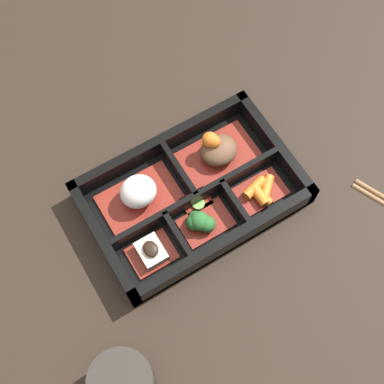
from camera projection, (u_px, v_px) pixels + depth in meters
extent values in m
plane|color=black|center=(192.00, 199.00, 0.79)|extent=(3.00, 3.00, 0.00)
cube|color=black|center=(192.00, 197.00, 0.79)|extent=(0.30, 0.20, 0.01)
cube|color=black|center=(226.00, 244.00, 0.74)|extent=(0.30, 0.01, 0.04)
cube|color=black|center=(161.00, 146.00, 0.80)|extent=(0.30, 0.01, 0.04)
cube|color=black|center=(103.00, 242.00, 0.74)|extent=(0.01, 0.20, 0.04)
cube|color=black|center=(274.00, 147.00, 0.80)|extent=(0.01, 0.20, 0.04)
cube|color=black|center=(196.00, 199.00, 0.77)|extent=(0.27, 0.01, 0.04)
cube|color=black|center=(178.00, 238.00, 0.75)|extent=(0.01, 0.07, 0.04)
cube|color=black|center=(234.00, 205.00, 0.76)|extent=(0.01, 0.07, 0.04)
cube|color=black|center=(179.00, 174.00, 0.78)|extent=(0.01, 0.10, 0.04)
cube|color=maroon|center=(140.00, 199.00, 0.78)|extent=(0.12, 0.07, 0.01)
ellipsoid|color=silver|center=(138.00, 192.00, 0.75)|extent=(0.05, 0.05, 0.05)
cube|color=maroon|center=(218.00, 156.00, 0.81)|extent=(0.12, 0.07, 0.01)
ellipsoid|color=brown|center=(219.00, 150.00, 0.79)|extent=(0.06, 0.05, 0.03)
sphere|color=#D1661E|center=(210.00, 140.00, 0.77)|extent=(0.02, 0.02, 0.02)
sphere|color=#D1661E|center=(214.00, 142.00, 0.77)|extent=(0.02, 0.02, 0.02)
cube|color=maroon|center=(152.00, 254.00, 0.75)|extent=(0.06, 0.05, 0.01)
cube|color=beige|center=(151.00, 252.00, 0.74)|extent=(0.03, 0.04, 0.02)
ellipsoid|color=black|center=(151.00, 249.00, 0.72)|extent=(0.02, 0.02, 0.01)
cube|color=maroon|center=(206.00, 223.00, 0.76)|extent=(0.07, 0.05, 0.01)
sphere|color=#265B28|center=(207.00, 224.00, 0.75)|extent=(0.02, 0.02, 0.02)
sphere|color=#265B28|center=(194.00, 222.00, 0.75)|extent=(0.02, 0.02, 0.02)
sphere|color=#265B28|center=(195.00, 218.00, 0.75)|extent=(0.02, 0.02, 0.02)
sphere|color=#265B28|center=(199.00, 221.00, 0.75)|extent=(0.03, 0.03, 0.03)
cube|color=maroon|center=(260.00, 192.00, 0.78)|extent=(0.07, 0.05, 0.01)
cylinder|color=orange|center=(267.00, 188.00, 0.77)|extent=(0.04, 0.04, 0.01)
cylinder|color=orange|center=(255.00, 187.00, 0.77)|extent=(0.04, 0.02, 0.01)
cylinder|color=orange|center=(262.00, 195.00, 0.77)|extent=(0.02, 0.04, 0.01)
cylinder|color=orange|center=(260.00, 196.00, 0.77)|extent=(0.02, 0.03, 0.02)
cube|color=maroon|center=(195.00, 202.00, 0.78)|extent=(0.04, 0.03, 0.01)
cylinder|color=#75A84C|center=(197.00, 198.00, 0.77)|extent=(0.02, 0.02, 0.00)
cylinder|color=#75A84C|center=(196.00, 205.00, 0.77)|extent=(0.02, 0.02, 0.00)
cylinder|color=#2D2823|center=(123.00, 383.00, 0.66)|extent=(0.08, 0.08, 0.07)
cylinder|color=#597A38|center=(120.00, 382.00, 0.63)|extent=(0.07, 0.07, 0.01)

